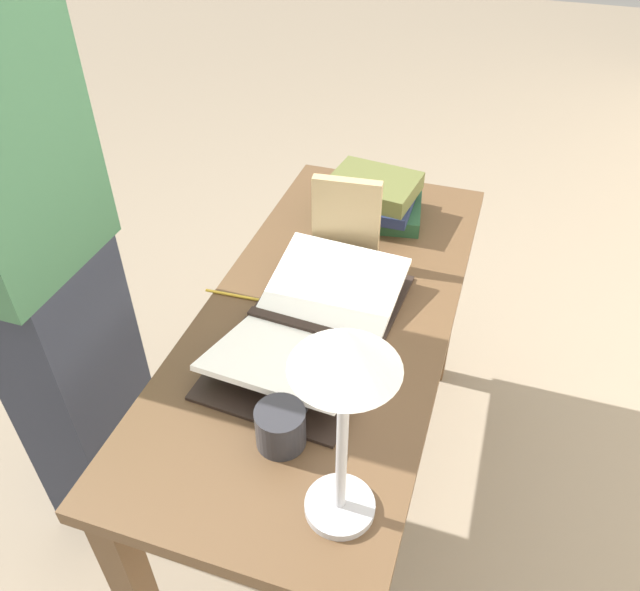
{
  "coord_description": "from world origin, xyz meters",
  "views": [
    {
      "loc": [
        1.05,
        0.32,
        1.7
      ],
      "look_at": [
        0.06,
        -0.0,
        0.83
      ],
      "focal_mm": 35.0,
      "sensor_mm": 36.0,
      "label": 1
    }
  ],
  "objects_px": {
    "coffee_mug": "(281,426)",
    "pencil": "(239,296)",
    "reading_lamp": "(345,376)",
    "book_standing_upright": "(346,221)",
    "open_book": "(312,325)",
    "book_stack_tall": "(373,198)",
    "person_reader": "(34,252)"
  },
  "relations": [
    {
      "from": "open_book",
      "to": "person_reader",
      "type": "height_order",
      "value": "person_reader"
    },
    {
      "from": "coffee_mug",
      "to": "pencil",
      "type": "relative_size",
      "value": 0.69
    },
    {
      "from": "book_standing_upright",
      "to": "pencil",
      "type": "height_order",
      "value": "book_standing_upright"
    },
    {
      "from": "pencil",
      "to": "person_reader",
      "type": "height_order",
      "value": "person_reader"
    },
    {
      "from": "open_book",
      "to": "pencil",
      "type": "height_order",
      "value": "open_book"
    },
    {
      "from": "open_book",
      "to": "pencil",
      "type": "relative_size",
      "value": 3.36
    },
    {
      "from": "person_reader",
      "to": "book_stack_tall",
      "type": "bearing_deg",
      "value": -45.18
    },
    {
      "from": "coffee_mug",
      "to": "pencil",
      "type": "distance_m",
      "value": 0.44
    },
    {
      "from": "book_standing_upright",
      "to": "reading_lamp",
      "type": "distance_m",
      "value": 0.74
    },
    {
      "from": "coffee_mug",
      "to": "pencil",
      "type": "bearing_deg",
      "value": -145.65
    },
    {
      "from": "reading_lamp",
      "to": "pencil",
      "type": "height_order",
      "value": "reading_lamp"
    },
    {
      "from": "open_book",
      "to": "book_stack_tall",
      "type": "distance_m",
      "value": 0.51
    },
    {
      "from": "reading_lamp",
      "to": "person_reader",
      "type": "height_order",
      "value": "person_reader"
    },
    {
      "from": "reading_lamp",
      "to": "pencil",
      "type": "bearing_deg",
      "value": -139.86
    },
    {
      "from": "open_book",
      "to": "book_stack_tall",
      "type": "bearing_deg",
      "value": -176.74
    },
    {
      "from": "pencil",
      "to": "reading_lamp",
      "type": "bearing_deg",
      "value": 40.14
    },
    {
      "from": "reading_lamp",
      "to": "book_standing_upright",
      "type": "bearing_deg",
      "value": -164.4
    },
    {
      "from": "person_reader",
      "to": "open_book",
      "type": "bearing_deg",
      "value": -80.6
    },
    {
      "from": "pencil",
      "to": "open_book",
      "type": "bearing_deg",
      "value": 72.68
    },
    {
      "from": "book_standing_upright",
      "to": "coffee_mug",
      "type": "xyz_separation_m",
      "value": [
        0.58,
        0.05,
        -0.07
      ]
    },
    {
      "from": "reading_lamp",
      "to": "open_book",
      "type": "bearing_deg",
      "value": -155.1
    },
    {
      "from": "open_book",
      "to": "person_reader",
      "type": "relative_size",
      "value": 0.31
    },
    {
      "from": "reading_lamp",
      "to": "pencil",
      "type": "xyz_separation_m",
      "value": [
        -0.46,
        -0.39,
        -0.32
      ]
    },
    {
      "from": "book_stack_tall",
      "to": "open_book",
      "type": "bearing_deg",
      "value": -0.76
    },
    {
      "from": "reading_lamp",
      "to": "person_reader",
      "type": "distance_m",
      "value": 0.86
    },
    {
      "from": "book_standing_upright",
      "to": "person_reader",
      "type": "xyz_separation_m",
      "value": [
        0.39,
        -0.6,
        0.04
      ]
    },
    {
      "from": "reading_lamp",
      "to": "coffee_mug",
      "type": "xyz_separation_m",
      "value": [
        -0.1,
        -0.14,
        -0.29
      ]
    },
    {
      "from": "book_stack_tall",
      "to": "book_standing_upright",
      "type": "xyz_separation_m",
      "value": [
        0.22,
        -0.01,
        0.06
      ]
    },
    {
      "from": "reading_lamp",
      "to": "pencil",
      "type": "relative_size",
      "value": 2.43
    },
    {
      "from": "coffee_mug",
      "to": "reading_lamp",
      "type": "bearing_deg",
      "value": 54.65
    },
    {
      "from": "pencil",
      "to": "book_standing_upright",
      "type": "bearing_deg",
      "value": 138.99
    },
    {
      "from": "book_standing_upright",
      "to": "reading_lamp",
      "type": "bearing_deg",
      "value": 10.12
    }
  ]
}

